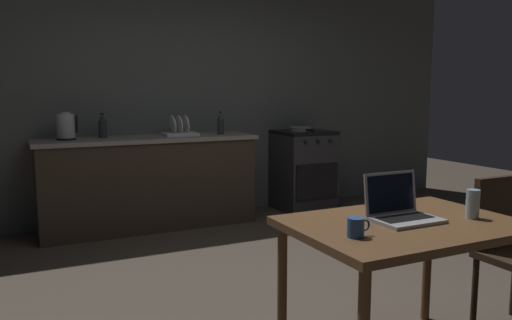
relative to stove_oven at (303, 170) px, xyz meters
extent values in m
plane|color=#473D33|center=(-1.27, -2.17, -0.46)|extent=(12.00, 12.00, 0.00)
cube|color=#525856|center=(-0.97, 0.35, 0.96)|extent=(6.40, 0.10, 2.83)
cube|color=#382D23|center=(-1.82, 0.00, -0.02)|extent=(2.10, 0.60, 0.88)
cube|color=gray|center=(-1.82, 0.00, 0.44)|extent=(2.16, 0.64, 0.04)
cube|color=#2D2D30|center=(0.00, 0.00, -0.02)|extent=(0.60, 0.60, 0.88)
cube|color=black|center=(0.00, 0.00, 0.44)|extent=(0.60, 0.60, 0.04)
cube|color=black|center=(0.00, -0.30, -0.09)|extent=(0.54, 0.01, 0.40)
cylinder|color=black|center=(-0.16, -0.31, 0.36)|extent=(0.04, 0.02, 0.04)
cylinder|color=black|center=(0.00, -0.31, 0.36)|extent=(0.04, 0.02, 0.04)
cylinder|color=black|center=(0.16, -0.31, 0.36)|extent=(0.04, 0.02, 0.04)
cube|color=brown|center=(-1.34, -3.15, 0.26)|extent=(1.11, 0.78, 0.04)
cylinder|color=brown|center=(-1.83, -2.82, -0.11)|extent=(0.05, 0.05, 0.70)
cylinder|color=brown|center=(-0.84, -2.82, -0.11)|extent=(0.05, 0.05, 0.70)
cube|color=#2D2116|center=(-0.49, -3.00, 0.21)|extent=(0.38, 0.04, 0.42)
cylinder|color=#2D2116|center=(-0.66, -3.01, -0.25)|extent=(0.04, 0.04, 0.42)
cube|color=#99999E|center=(-1.33, -3.16, 0.29)|extent=(0.32, 0.22, 0.02)
cube|color=black|center=(-1.33, -3.15, 0.30)|extent=(0.28, 0.12, 0.00)
cube|color=#99999E|center=(-1.33, -3.04, 0.40)|extent=(0.32, 0.04, 0.21)
cube|color=black|center=(-1.33, -3.04, 0.40)|extent=(0.29, 0.03, 0.18)
cylinder|color=black|center=(-2.58, 0.00, 0.47)|extent=(0.17, 0.17, 0.02)
cylinder|color=#B2B5BA|center=(-2.58, 0.00, 0.59)|extent=(0.16, 0.16, 0.22)
cylinder|color=#B2B5BA|center=(-2.58, 0.00, 0.71)|extent=(0.10, 0.10, 0.02)
cube|color=black|center=(-2.48, 0.00, 0.60)|extent=(0.02, 0.02, 0.16)
cylinder|color=#2D2D33|center=(-1.05, -0.05, 0.54)|extent=(0.07, 0.07, 0.16)
cone|color=#2D2D33|center=(-1.05, -0.05, 0.65)|extent=(0.07, 0.07, 0.06)
cylinder|color=black|center=(-1.05, -0.05, 0.69)|extent=(0.03, 0.03, 0.02)
cylinder|color=gray|center=(-0.05, -0.02, 0.47)|extent=(0.24, 0.24, 0.01)
torus|color=gray|center=(-0.05, -0.02, 0.50)|extent=(0.26, 0.26, 0.02)
cylinder|color=black|center=(-0.05, -0.23, 0.48)|extent=(0.02, 0.18, 0.02)
cylinder|color=#264C8C|center=(-1.72, -3.26, 0.32)|extent=(0.07, 0.07, 0.09)
torus|color=#264C8C|center=(-1.67, -3.26, 0.33)|extent=(0.05, 0.01, 0.05)
cylinder|color=#99B7C6|center=(-0.99, -3.25, 0.35)|extent=(0.07, 0.07, 0.15)
cube|color=silver|center=(-1.48, 0.00, 0.47)|extent=(0.34, 0.26, 0.03)
cylinder|color=white|center=(-1.55, 0.00, 0.58)|extent=(0.04, 0.18, 0.18)
cylinder|color=white|center=(-1.48, 0.00, 0.58)|extent=(0.04, 0.18, 0.18)
cylinder|color=white|center=(-1.41, 0.00, 0.58)|extent=(0.04, 0.18, 0.18)
cylinder|color=#2D2D33|center=(-2.23, 0.08, 0.54)|extent=(0.08, 0.08, 0.16)
cone|color=#2D2D33|center=(-2.23, 0.08, 0.65)|extent=(0.08, 0.08, 0.06)
cylinder|color=black|center=(-2.23, 0.08, 0.69)|extent=(0.04, 0.04, 0.02)
camera|label=1|loc=(-3.04, -4.98, 0.91)|focal=35.45mm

